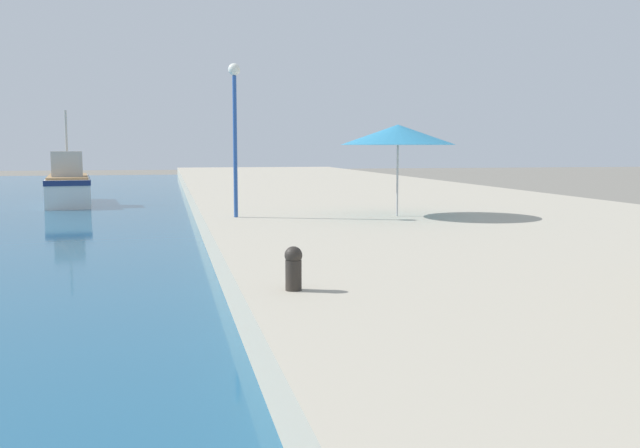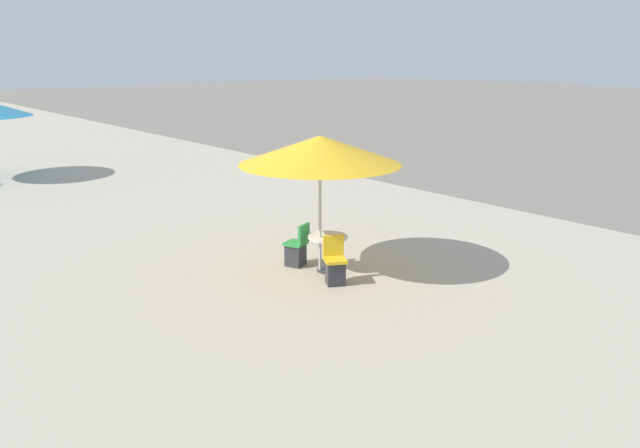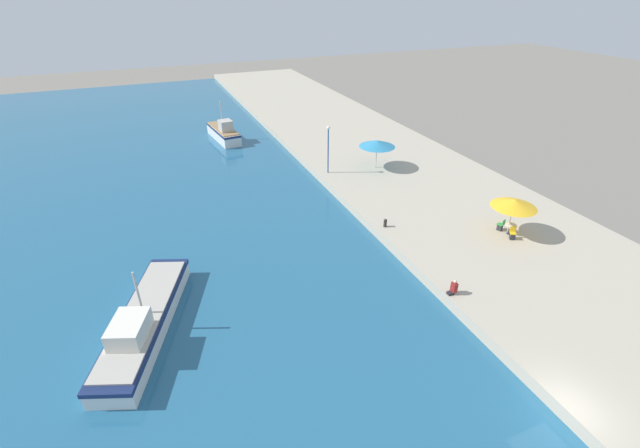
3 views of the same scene
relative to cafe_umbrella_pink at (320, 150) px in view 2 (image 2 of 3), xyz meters
The scene contains 4 objects.
cafe_umbrella_pink is the anchor object (origin of this frame).
cafe_table 1.95m from the cafe_umbrella_pink, 25.76° to the right, with size 0.80×0.80×0.74m.
cafe_chair_left 2.24m from the cafe_umbrella_pink, 101.66° to the left, with size 0.53×0.55×0.91m.
cafe_chair_right 2.27m from the cafe_umbrella_pink, 107.35° to the right, with size 0.56×0.57×0.91m.
Camera 2 is at (0.74, 3.37, 5.05)m, focal length 35.00 mm.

